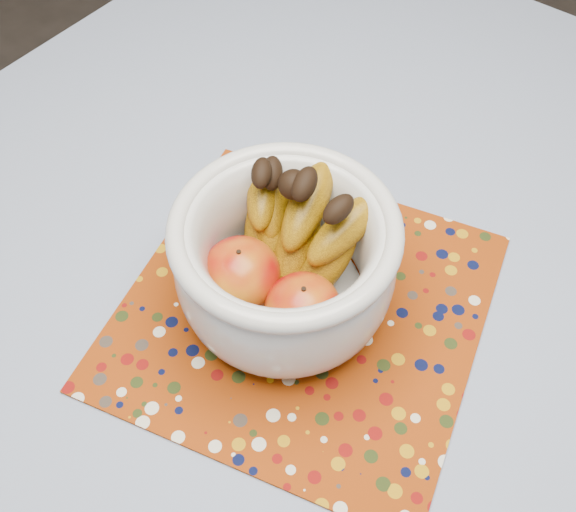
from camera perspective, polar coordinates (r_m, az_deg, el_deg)
The scene contains 4 objects.
table at distance 0.88m, azimuth 5.80°, elevation -5.25°, with size 1.20×1.20×0.75m.
tablecloth at distance 0.81m, azimuth 6.26°, elevation -2.28°, with size 1.32×1.32×0.01m, color slate.
placemat at distance 0.78m, azimuth 1.24°, elevation -4.56°, with size 0.40×0.40×0.00m, color #7E2C06.
fruit_bowl at distance 0.72m, azimuth -0.29°, elevation 0.57°, with size 0.26×0.24×0.18m.
Camera 1 is at (0.21, -0.41, 1.42)m, focal length 42.00 mm.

